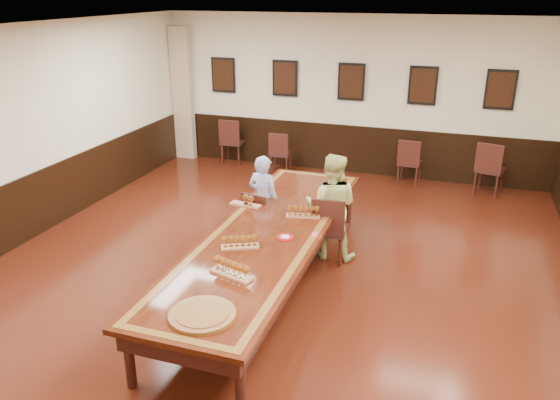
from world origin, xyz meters
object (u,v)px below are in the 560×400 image
(spare_chair_c, at_px, (410,161))
(carved_platter, at_px, (202,315))
(chair_woman, at_px, (330,228))
(chair_man, at_px, (261,218))
(person_woman, at_px, (331,207))
(spare_chair_a, at_px, (233,141))
(spare_chair_b, at_px, (281,152))
(spare_chair_d, at_px, (490,168))
(person_man, at_px, (264,200))
(conference_table, at_px, (268,241))

(spare_chair_c, distance_m, carved_platter, 6.75)
(chair_woman, bearing_deg, carved_platter, 75.30)
(chair_man, height_order, person_woman, person_woman)
(spare_chair_a, bearing_deg, chair_woman, 124.61)
(chair_man, bearing_deg, spare_chair_a, -49.34)
(spare_chair_b, xyz_separation_m, carved_platter, (1.41, -6.50, 0.33))
(spare_chair_a, bearing_deg, carved_platter, 106.52)
(spare_chair_d, bearing_deg, chair_man, 61.03)
(spare_chair_a, height_order, spare_chair_c, spare_chair_a)
(person_woman, distance_m, carved_platter, 3.09)
(spare_chair_b, bearing_deg, chair_man, 99.25)
(spare_chair_c, bearing_deg, chair_woman, 83.88)
(spare_chair_d, xyz_separation_m, carved_platter, (-2.72, -6.54, 0.26))
(chair_man, height_order, chair_woman, chair_woman)
(chair_man, height_order, spare_chair_b, spare_chair_b)
(chair_woman, xyz_separation_m, spare_chair_d, (2.20, 3.59, 0.02))
(spare_chair_d, xyz_separation_m, person_man, (-3.29, -3.35, 0.18))
(spare_chair_c, bearing_deg, conference_table, 79.01)
(spare_chair_b, height_order, carved_platter, spare_chair_b)
(chair_man, distance_m, spare_chair_c, 3.98)
(chair_man, distance_m, carved_platter, 3.17)
(chair_woman, xyz_separation_m, spare_chair_b, (-1.93, 3.55, -0.05))
(carved_platter, bearing_deg, spare_chair_a, 111.18)
(chair_man, relative_size, spare_chair_b, 0.98)
(spare_chair_d, height_order, person_woman, person_woman)
(spare_chair_c, bearing_deg, person_woman, 83.43)
(chair_woman, xyz_separation_m, person_woman, (-0.01, 0.11, 0.28))
(chair_man, relative_size, spare_chair_c, 0.94)
(spare_chair_c, distance_m, conference_table, 4.80)
(person_man, height_order, conference_table, person_man)
(carved_platter, bearing_deg, spare_chair_c, 79.43)
(carved_platter, bearing_deg, person_man, 100.02)
(chair_man, relative_size, person_woman, 0.56)
(chair_woman, distance_m, conference_table, 1.11)
(spare_chair_b, bearing_deg, spare_chair_c, 178.47)
(conference_table, bearing_deg, carved_platter, -87.85)
(chair_woman, distance_m, carved_platter, 3.00)
(spare_chair_a, height_order, person_man, person_man)
(spare_chair_b, xyz_separation_m, person_man, (0.85, -3.31, 0.25))
(person_man, relative_size, carved_platter, 2.13)
(spare_chair_a, bearing_deg, person_man, 115.14)
(person_woman, bearing_deg, carved_platter, 75.79)
(spare_chair_c, bearing_deg, spare_chair_b, 7.88)
(spare_chair_c, xyz_separation_m, conference_table, (-1.31, -4.61, 0.15))
(chair_woman, relative_size, conference_table, 0.20)
(person_woman, bearing_deg, spare_chair_a, -54.73)
(chair_man, relative_size, chair_woman, 0.88)
(spare_chair_b, height_order, person_woman, person_woman)
(chair_woman, relative_size, spare_chair_d, 0.97)
(spare_chair_d, relative_size, carved_platter, 1.57)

